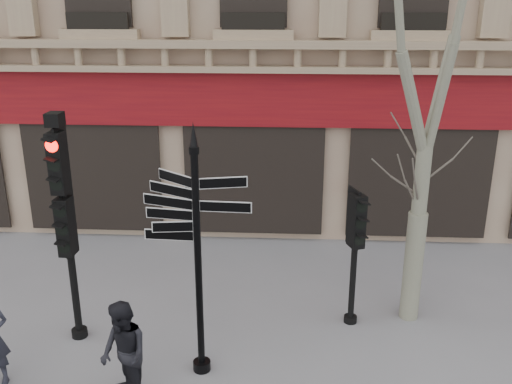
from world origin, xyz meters
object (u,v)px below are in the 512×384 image
pedestrian_b (124,354)px  traffic_signal_secondary (356,235)px  traffic_signal_main (64,202)px  fingerpost (196,212)px

pedestrian_b → traffic_signal_secondary: bearing=83.8°
pedestrian_b → traffic_signal_main: bearing=178.8°
fingerpost → pedestrian_b: (-1.03, -0.82, -1.98)m
fingerpost → traffic_signal_secondary: bearing=44.7°
traffic_signal_secondary → fingerpost: bearing=-168.7°
fingerpost → traffic_signal_main: 2.52m
pedestrian_b → fingerpost: bearing=88.7°
traffic_signal_secondary → traffic_signal_main: bearing=168.3°
traffic_signal_main → pedestrian_b: bearing=-48.7°
fingerpost → traffic_signal_main: fingerpost is taller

